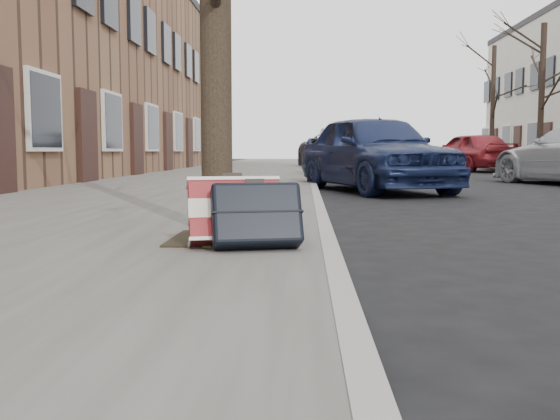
{
  "coord_description": "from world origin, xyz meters",
  "views": [
    {
      "loc": [
        -1.43,
        -3.42,
        0.78
      ],
      "look_at": [
        -1.6,
        0.8,
        0.38
      ],
      "focal_mm": 40.0,
      "sensor_mm": 36.0,
      "label": 1
    }
  ],
  "objects_px": {
    "car_near_mid": "(349,153)",
    "car_near_front": "(374,152)",
    "suitcase_red": "(234,212)",
    "suitcase_navy": "(256,215)"
  },
  "relations": [
    {
      "from": "car_near_mid",
      "to": "car_near_front",
      "type": "bearing_deg",
      "value": -91.76
    },
    {
      "from": "suitcase_red",
      "to": "suitcase_navy",
      "type": "bearing_deg",
      "value": -49.4
    },
    {
      "from": "suitcase_red",
      "to": "car_near_mid",
      "type": "height_order",
      "value": "car_near_mid"
    },
    {
      "from": "car_near_mid",
      "to": "suitcase_red",
      "type": "bearing_deg",
      "value": -100.1
    },
    {
      "from": "suitcase_red",
      "to": "car_near_front",
      "type": "height_order",
      "value": "car_near_front"
    },
    {
      "from": "suitcase_red",
      "to": "car_near_mid",
      "type": "xyz_separation_m",
      "value": [
        1.73,
        13.49,
        0.35
      ]
    },
    {
      "from": "car_near_front",
      "to": "car_near_mid",
      "type": "height_order",
      "value": "car_near_front"
    },
    {
      "from": "suitcase_navy",
      "to": "car_near_mid",
      "type": "bearing_deg",
      "value": 70.81
    },
    {
      "from": "suitcase_navy",
      "to": "car_near_mid",
      "type": "relative_size",
      "value": 0.14
    },
    {
      "from": "suitcase_red",
      "to": "suitcase_navy",
      "type": "xyz_separation_m",
      "value": [
        0.16,
        -0.12,
        -0.0
      ]
    }
  ]
}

